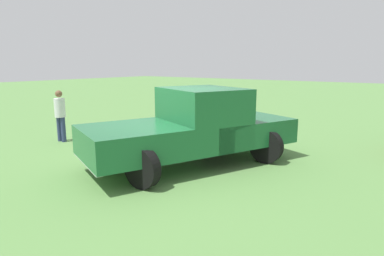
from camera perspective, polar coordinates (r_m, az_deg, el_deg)
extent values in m
plane|color=#5B8C47|center=(8.05, -4.47, -6.35)|extent=(80.00, 80.00, 0.00)
cylinder|color=black|center=(6.54, -8.61, -6.79)|extent=(0.83, 0.22, 0.83)
cylinder|color=black|center=(8.01, -13.10, -3.63)|extent=(0.83, 0.22, 0.83)
cylinder|color=black|center=(8.29, 12.64, -3.10)|extent=(0.83, 0.22, 0.83)
cylinder|color=black|center=(9.49, 5.88, -1.10)|extent=(0.83, 0.22, 0.83)
cube|color=#1E6638|center=(7.22, -10.43, -2.35)|extent=(2.55, 2.61, 0.64)
cube|color=#1E6638|center=(7.96, 1.88, 1.87)|extent=(2.39, 2.23, 1.40)
cube|color=slate|center=(7.90, 1.90, 5.02)|extent=(2.16, 1.95, 0.48)
cube|color=#1E6638|center=(8.62, 7.54, -0.21)|extent=(2.70, 2.99, 0.60)
cube|color=silver|center=(7.01, -17.70, -5.29)|extent=(1.75, 0.81, 0.16)
cylinder|color=navy|center=(11.00, -21.28, -0.26)|extent=(0.14, 0.14, 0.77)
cylinder|color=navy|center=(11.17, -21.86, -0.15)|extent=(0.14, 0.14, 0.77)
cylinder|color=silver|center=(10.98, -21.82, 3.25)|extent=(0.33, 0.33, 0.58)
sphere|color=brown|center=(10.94, -21.99, 5.50)|extent=(0.21, 0.21, 0.21)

